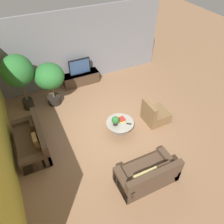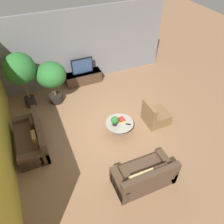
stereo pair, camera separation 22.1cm
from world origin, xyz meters
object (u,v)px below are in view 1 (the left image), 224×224
(media_console, at_px, (81,78))
(potted_palm_tall, at_px, (18,73))
(television, at_px, (80,67))
(couch_near_entry, at_px, (147,175))
(couch_by_wall, at_px, (32,141))
(armchair_wicker, at_px, (155,115))
(potted_palm_corner, at_px, (50,78))
(potted_plant_tabletop, at_px, (115,121))
(coffee_table, at_px, (120,125))

(media_console, relative_size, potted_palm_tall, 0.71)
(television, relative_size, couch_near_entry, 0.55)
(television, relative_size, couch_by_wall, 0.48)
(couch_near_entry, xyz_separation_m, armchair_wicker, (1.52, 1.92, -0.02))
(television, xyz_separation_m, potted_palm_corner, (-1.37, -0.80, 0.32))
(couch_near_entry, distance_m, potted_palm_corner, 4.71)
(potted_plant_tabletop, bearing_deg, potted_palm_tall, 132.31)
(media_console, height_order, couch_near_entry, couch_near_entry)
(couch_near_entry, bearing_deg, television, -89.56)
(potted_plant_tabletop, bearing_deg, media_console, 90.70)
(potted_palm_corner, bearing_deg, armchair_wicker, -40.26)
(potted_palm_corner, bearing_deg, coffee_table, -56.91)
(television, bearing_deg, couch_by_wall, -133.32)
(potted_palm_corner, bearing_deg, media_console, 30.47)
(couch_near_entry, bearing_deg, potted_palm_tall, -62.54)
(couch_near_entry, height_order, potted_plant_tabletop, couch_near_entry)
(armchair_wicker, relative_size, potted_plant_tabletop, 2.63)
(coffee_table, bearing_deg, potted_palm_tall, 134.57)
(television, relative_size, coffee_table, 0.98)
(potted_palm_tall, bearing_deg, television, 15.83)
(television, bearing_deg, media_console, 90.00)
(media_console, distance_m, coffee_table, 3.25)
(couch_by_wall, bearing_deg, potted_plant_tabletop, 77.40)
(television, distance_m, potted_plant_tabletop, 3.27)
(coffee_table, height_order, couch_by_wall, couch_by_wall)
(media_console, height_order, coffee_table, media_console)
(coffee_table, xyz_separation_m, armchair_wicker, (1.34, -0.04, -0.02))
(television, distance_m, potted_palm_corner, 1.62)
(television, bearing_deg, potted_palm_corner, -149.58)
(coffee_table, relative_size, couch_by_wall, 0.49)
(coffee_table, height_order, couch_near_entry, couch_near_entry)
(coffee_table, height_order, potted_palm_tall, potted_palm_tall)
(coffee_table, relative_size, armchair_wicker, 1.06)
(media_console, xyz_separation_m, armchair_wicker, (1.56, -3.29, 0.01))
(potted_palm_tall, distance_m, potted_plant_tabletop, 3.64)
(media_console, xyz_separation_m, coffee_table, (0.22, -3.25, 0.03))
(media_console, distance_m, television, 0.57)
(media_console, distance_m, couch_by_wall, 3.69)
(television, height_order, potted_palm_corner, potted_palm_corner)
(television, relative_size, potted_palm_corner, 0.53)
(potted_palm_corner, bearing_deg, couch_near_entry, -72.26)
(potted_palm_corner, distance_m, potted_plant_tabletop, 2.88)
(potted_palm_corner, xyz_separation_m, potted_plant_tabletop, (1.41, -2.46, -0.54))
(television, xyz_separation_m, coffee_table, (0.22, -3.25, -0.54))
(media_console, relative_size, couch_near_entry, 0.95)
(couch_by_wall, relative_size, potted_palm_corner, 1.10)
(media_console, xyz_separation_m, potted_palm_corner, (-1.37, -0.81, 0.89))
(television, height_order, couch_near_entry, television)
(couch_by_wall, bearing_deg, potted_palm_tall, 174.22)
(coffee_table, bearing_deg, couch_by_wall, 168.50)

